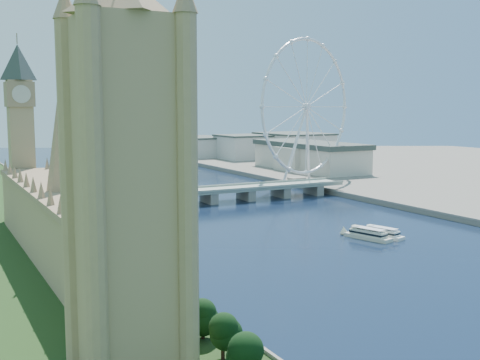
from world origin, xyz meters
TOP-DOWN VIEW (x-y plane):
  - tree_row at (-113.00, 50.00)m, footprint 8.16×168.16m
  - victoria_tower at (-135.00, 55.00)m, footprint 28.16×28.16m
  - parliament_range at (-128.00, 170.00)m, footprint 24.00×200.00m
  - big_ben at (-128.00, 278.00)m, footprint 20.02×20.02m
  - westminster_bridge at (0.00, 300.00)m, footprint 220.00×22.00m
  - london_eye at (119.98, 355.08)m, footprint 113.60×39.12m
  - county_hall at (175.00, 430.00)m, footprint 54.00×144.00m
  - city_skyline at (39.22, 560.08)m, footprint 505.00×280.00m
  - tour_boat_near at (23.09, 154.06)m, footprint 14.63×29.47m
  - tour_boat_far at (32.38, 153.97)m, footprint 13.65×27.51m

SIDE VIEW (x-z plane):
  - county_hall at x=175.00m, z-range -17.50..17.50m
  - tour_boat_near at x=23.09m, z-range -3.15..3.15m
  - tour_boat_far at x=32.38m, z-range -2.93..2.93m
  - westminster_bridge at x=0.00m, z-range 1.88..11.38m
  - tree_row at x=-113.00m, z-range -1.08..20.22m
  - city_skyline at x=39.22m, z-range 0.96..32.96m
  - parliament_range at x=-128.00m, z-range -16.52..53.48m
  - victoria_tower at x=-135.00m, z-range -1.51..110.49m
  - big_ben at x=-128.00m, z-range 11.57..121.57m
  - london_eye at x=119.98m, z-range 5.37..129.67m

